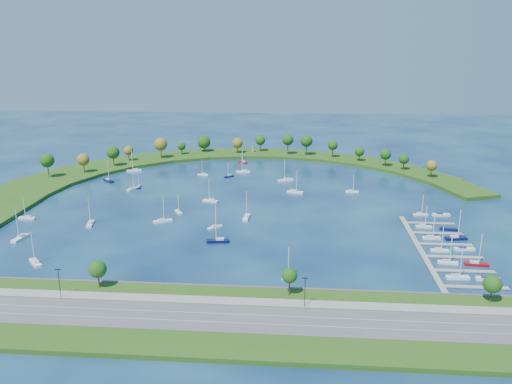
# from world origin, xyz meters

# --- Properties ---
(ground) EXTENTS (700.00, 700.00, 0.00)m
(ground) POSITION_xyz_m (0.00, 0.00, 0.00)
(ground) COLOR #07153D
(ground) RESTS_ON ground
(south_shoreline) EXTENTS (420.00, 43.10, 11.60)m
(south_shoreline) POSITION_xyz_m (0.03, -122.88, 1.00)
(south_shoreline) COLOR #284F15
(south_shoreline) RESTS_ON ground
(breakwater) EXTENTS (286.74, 247.64, 2.00)m
(breakwater) POSITION_xyz_m (-46.33, 48.72, 0.99)
(breakwater) COLOR #284F15
(breakwater) RESTS_ON ground
(breakwater_trees) EXTENTS (240.79, 96.05, 14.88)m
(breakwater_trees) POSITION_xyz_m (-21.91, 89.45, 10.66)
(breakwater_trees) COLOR #382314
(breakwater_trees) RESTS_ON breakwater
(harbor_tower) EXTENTS (2.60, 2.60, 4.43)m
(harbor_tower) POSITION_xyz_m (-6.33, 118.87, 4.27)
(harbor_tower) COLOR gray
(harbor_tower) RESTS_ON breakwater
(dock_system) EXTENTS (24.28, 82.00, 1.60)m
(dock_system) POSITION_xyz_m (85.30, -61.00, 0.35)
(dock_system) COLOR gray
(dock_system) RESTS_ON ground
(moored_boat_0) EXTENTS (8.13, 7.71, 12.87)m
(moored_boat_0) POSITION_xyz_m (-87.55, 33.96, 0.93)
(moored_boat_0) COLOR #090D3E
(moored_boat_0) RESTS_ON ground
(moored_boat_1) EXTENTS (7.08, 2.60, 10.19)m
(moored_boat_1) POSITION_xyz_m (-32.63, 53.45, 0.86)
(moored_boat_1) COLOR white
(moored_boat_1) RESTS_ON ground
(moored_boat_2) EXTENTS (8.66, 4.43, 12.26)m
(moored_boat_2) POSITION_xyz_m (-18.75, -1.93, 0.91)
(moored_boat_2) COLOR white
(moored_boat_2) RESTS_ON ground
(moored_boat_3) EXTENTS (9.14, 3.38, 13.13)m
(moored_boat_3) POSITION_xyz_m (-7.81, 62.75, 0.94)
(moored_boat_3) COLOR white
(moored_boat_3) RESTS_ON ground
(moored_boat_4) EXTENTS (4.02, 9.51, 13.54)m
(moored_boat_4) POSITION_xyz_m (-92.18, -62.22, 0.95)
(moored_boat_4) COLOR white
(moored_boat_4) RESTS_ON ground
(moored_boat_5) EXTENTS (6.04, 5.68, 9.53)m
(moored_boat_5) POSITION_xyz_m (-15.74, 50.81, 0.85)
(moored_boat_5) COLOR #090D3E
(moored_boat_5) RESTS_ON ground
(moored_boat_6) EXTENTS (3.26, 9.41, 13.59)m
(moored_boat_6) POSITION_xyz_m (2.94, -27.38, 0.96)
(moored_boat_6) COLOR white
(moored_boat_6) RESTS_ON ground
(moored_boat_7) EXTENTS (7.24, 2.12, 10.61)m
(moored_boat_7) POSITION_xyz_m (58.19, 21.97, 0.87)
(moored_boat_7) COLOR white
(moored_boat_7) RESTS_ON ground
(moored_boat_8) EXTENTS (3.14, 6.99, 9.92)m
(moored_boat_8) POSITION_xyz_m (-64.87, 21.96, 0.85)
(moored_boat_8) COLOR #090D3E
(moored_boat_8) RESTS_ON ground
(moored_boat_9) EXTENTS (8.01, 2.31, 11.74)m
(moored_boat_9) POSITION_xyz_m (-102.56, -36.49, 0.90)
(moored_boat_9) COLOR white
(moored_boat_9) RESTS_ON ground
(moored_boat_10) EXTENTS (9.76, 5.36, 13.83)m
(moored_boat_10) POSITION_xyz_m (-79.60, 59.92, 0.96)
(moored_boat_10) COLOR white
(moored_boat_10) RESTS_ON ground
(moored_boat_11) EXTENTS (5.10, 8.14, 11.61)m
(moored_boat_11) POSITION_xyz_m (24.68, -89.93, 0.89)
(moored_boat_11) COLOR white
(moored_boat_11) RESTS_ON ground
(moored_boat_12) EXTENTS (9.78, 6.52, 14.04)m
(moored_boat_12) POSITION_xyz_m (20.15, 43.35, 0.97)
(moored_boat_12) COLOR white
(moored_boat_12) RESTS_ON ground
(moored_boat_13) EXTENTS (9.53, 4.60, 13.51)m
(moored_boat_13) POSITION_xyz_m (26.01, 18.09, 0.95)
(moored_boat_13) COLOR white
(moored_boat_13) RESTS_ON ground
(moored_boat_14) EXTENTS (6.56, 6.49, 10.59)m
(moored_boat_14) POSITION_xyz_m (-10.19, -41.80, 0.87)
(moored_boat_14) COLOR white
(moored_boat_14) RESTS_ON ground
(moored_boat_15) EXTENTS (4.26, 8.99, 12.74)m
(moored_boat_15) POSITION_xyz_m (-68.95, -42.17, 0.93)
(moored_boat_15) COLOR white
(moored_boat_15) RESTS_ON ground
(moored_boat_16) EXTENTS (8.89, 6.46, 12.95)m
(moored_boat_16) POSITION_xyz_m (-36.18, -35.82, 0.93)
(moored_boat_16) COLOR white
(moored_boat_16) RESTS_ON ground
(moored_boat_17) EXTENTS (7.78, 8.18, 12.98)m
(moored_boat_17) POSITION_xyz_m (-73.02, -86.85, 0.94)
(moored_boat_17) COLOR white
(moored_boat_17) RESTS_ON ground
(moored_boat_18) EXTENTS (6.67, 5.38, 9.96)m
(moored_boat_18) POSITION_xyz_m (-10.86, 89.97, 0.85)
(moored_boat_18) COLOR maroon
(moored_boat_18) RESTS_ON ground
(moored_boat_19) EXTENTS (9.84, 3.90, 14.06)m
(moored_boat_19) POSITION_xyz_m (-6.16, -58.84, 0.97)
(moored_boat_19) COLOR #090D3E
(moored_boat_19) RESTS_ON ground
(moored_boat_20) EXTENTS (5.12, 6.88, 10.07)m
(moored_boat_20) POSITION_xyz_m (-31.85, -21.25, 0.86)
(moored_boat_20) COLOR white
(moored_boat_20) RESTS_ON ground
(moored_boat_21) EXTENTS (5.81, 8.28, 11.98)m
(moored_boat_21) POSITION_xyz_m (-67.16, 17.42, 0.91)
(moored_boat_21) COLOR white
(moored_boat_21) RESTS_ON ground
(docked_boat_0) EXTENTS (8.34, 2.76, 12.10)m
(docked_boat_0) POSITION_xyz_m (85.52, -87.00, 0.91)
(docked_boat_0) COLOR white
(docked_boat_0) RESTS_ON ground
(docked_boat_1) EXTENTS (8.59, 3.10, 1.72)m
(docked_boat_1) POSITION_xyz_m (95.98, -87.45, 0.63)
(docked_boat_1) COLOR white
(docked_boat_1) RESTS_ON ground
(docked_boat_2) EXTENTS (7.71, 3.05, 11.02)m
(docked_boat_2) POSITION_xyz_m (85.53, -73.81, 0.88)
(docked_boat_2) COLOR white
(docked_boat_2) RESTS_ON ground
(docked_boat_3) EXTENTS (9.10, 3.41, 13.06)m
(docked_boat_3) POSITION_xyz_m (96.01, -74.64, 0.94)
(docked_boat_3) COLOR maroon
(docked_boat_3) RESTS_ON ground
(docked_boat_4) EXTENTS (7.47, 2.39, 10.85)m
(docked_boat_4) POSITION_xyz_m (85.53, -61.71, 0.87)
(docked_boat_4) COLOR white
(docked_boat_4) RESTS_ON ground
(docked_boat_5) EXTENTS (8.52, 3.04, 1.70)m
(docked_boat_5) POSITION_xyz_m (95.98, -59.35, 0.63)
(docked_boat_5) COLOR white
(docked_boat_5) RESTS_ON ground
(docked_boat_6) EXTENTS (7.65, 2.36, 11.15)m
(docked_boat_6) POSITION_xyz_m (85.53, -47.77, 0.88)
(docked_boat_6) COLOR white
(docked_boat_6) RESTS_ON ground
(docked_boat_7) EXTENTS (9.60, 4.13, 13.66)m
(docked_boat_7) POSITION_xyz_m (96.00, -47.68, 0.96)
(docked_boat_7) COLOR #090D3E
(docked_boat_7) RESTS_ON ground
(docked_boat_8) EXTENTS (7.40, 2.54, 10.70)m
(docked_boat_8) POSITION_xyz_m (85.54, -33.35, 0.87)
(docked_boat_8) COLOR white
(docked_boat_8) RESTS_ON ground
(docked_boat_9) EXTENTS (8.08, 3.47, 1.60)m
(docked_boat_9) POSITION_xyz_m (95.99, -36.00, 0.59)
(docked_boat_9) COLOR #090D3E
(docked_boat_9) RESTS_ON ground
(docked_boat_10) EXTENTS (7.37, 3.12, 10.49)m
(docked_boat_10) POSITION_xyz_m (87.94, -15.99, 0.87)
(docked_boat_10) COLOR white
(docked_boat_10) RESTS_ON ground
(docked_boat_11) EXTENTS (8.75, 3.30, 1.74)m
(docked_boat_11) POSITION_xyz_m (97.88, -15.63, 0.64)
(docked_boat_11) COLOR white
(docked_boat_11) RESTS_ON ground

